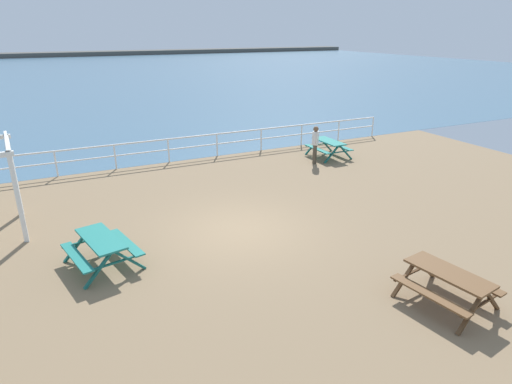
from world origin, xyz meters
TOP-DOWN VIEW (x-y plane):
  - ground_plane at (0.00, 0.00)m, footprint 30.00×24.00m
  - sea_band at (0.00, 52.75)m, footprint 142.00×90.00m
  - distant_shoreline at (0.00, 95.75)m, footprint 142.00×6.00m
  - seaward_railing at (-0.00, 7.75)m, footprint 23.07×0.07m
  - picnic_table_near_left at (6.91, 5.35)m, footprint 1.55×1.81m
  - picnic_table_near_right at (-3.89, -0.40)m, footprint 1.86×2.08m
  - picnic_table_mid_centre at (2.57, -5.30)m, footprint 1.78×2.01m
  - visitor at (5.78, 4.79)m, footprint 0.41×0.40m

SIDE VIEW (x-z plane):
  - ground_plane at x=0.00m, z-range -0.20..0.00m
  - sea_band at x=0.00m, z-range 0.00..0.00m
  - distant_shoreline at x=0.00m, z-range -0.90..0.90m
  - picnic_table_near_left at x=6.91m, z-range 0.19..0.98m
  - picnic_table_near_right at x=-3.89m, z-range 0.19..0.98m
  - picnic_table_mid_centre at x=2.57m, z-range 0.19..0.98m
  - seaward_railing at x=0.00m, z-range 0.22..1.30m
  - visitor at x=5.78m, z-range 0.12..1.78m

